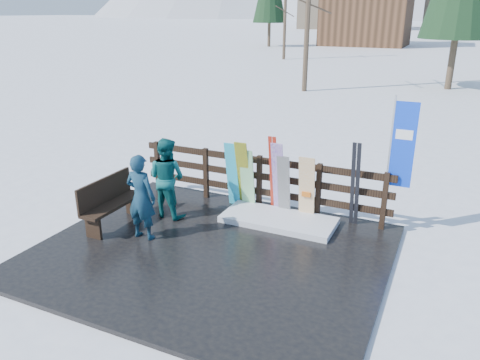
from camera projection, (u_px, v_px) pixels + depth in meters
The scene contains 16 objects.
ground at pixel (211, 254), 8.34m from camera, with size 700.00×700.00×0.00m, color white.
deck at pixel (211, 252), 8.32m from camera, with size 6.00×5.00×0.08m, color black.
fence at pixel (259, 178), 9.96m from camera, with size 5.60×0.10×1.15m.
snow_patch at pixel (279, 220), 9.38m from camera, with size 2.25×1.00×0.12m, color white.
bench at pixel (110, 201), 9.13m from camera, with size 0.41×1.50×0.97m.
snowboard_0 at pixel (232, 175), 9.96m from camera, with size 0.26×0.03×1.46m, color #29BAE0.
snowboard_1 at pixel (247, 179), 9.84m from camera, with size 0.30×0.03×1.35m, color white.
snowboard_2 at pixel (243, 175), 9.85m from camera, with size 0.27×0.03×1.54m, color #FBFE2A.
snowboard_3 at pixel (278, 179), 9.53m from camera, with size 0.24×0.03×1.60m, color silver.
snowboard_4 at pixel (284, 186), 9.52m from camera, with size 0.26×0.03×1.32m, color black.
snowboard_5 at pixel (307, 189), 9.32m from camera, with size 0.32×0.03×1.35m, color white.
ski_pair_a at pixel (273, 174), 9.62m from camera, with size 0.16×0.29×1.67m.
ski_pair_b at pixel (355, 185), 8.94m from camera, with size 0.17×0.33×1.75m.
rental_flag at pixel (400, 150), 8.58m from camera, with size 0.45×0.04×2.60m.
person_front at pixel (141, 197), 8.52m from camera, with size 0.59×0.39×1.62m, color #174859.
person_back at pixel (167, 178), 9.46m from camera, with size 0.80×0.63×1.65m, color #105A5C.
Camera 1 is at (3.59, -6.47, 4.10)m, focal length 35.00 mm.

